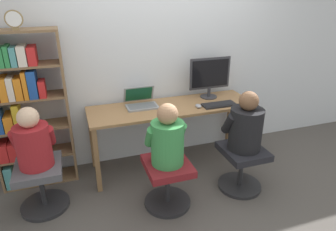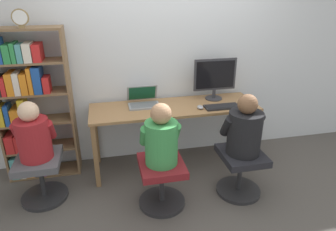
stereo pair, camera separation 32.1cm
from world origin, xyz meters
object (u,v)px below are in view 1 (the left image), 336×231
(laptop, at_px, (141,102))
(office_chair_right, at_px, (168,179))
(desk_clock, at_px, (14,19))
(office_chair_side, at_px, (41,182))
(bookshelf, at_px, (21,113))
(office_chair_left, at_px, (242,164))
(desktop_monitor, at_px, (210,77))
(person_at_laptop, at_px, (167,139))
(keyboard, at_px, (219,105))
(person_near_shelf, at_px, (33,142))
(person_at_monitor, at_px, (246,125))

(laptop, bearing_deg, office_chair_right, -86.42)
(desk_clock, bearing_deg, office_chair_side, -87.97)
(bookshelf, relative_size, desk_clock, 9.48)
(laptop, bearing_deg, office_chair_left, -41.64)
(laptop, distance_m, desk_clock, 1.47)
(desktop_monitor, height_order, bookshelf, bookshelf)
(desktop_monitor, bearing_deg, person_at_laptop, -134.86)
(office_chair_left, bearing_deg, office_chair_side, 170.47)
(keyboard, distance_m, office_chair_side, 2.03)
(desktop_monitor, relative_size, bookshelf, 0.31)
(office_chair_left, distance_m, office_chair_side, 2.02)
(desk_clock, bearing_deg, laptop, 1.85)
(person_near_shelf, bearing_deg, person_at_monitor, -9.52)
(keyboard, height_order, office_chair_right, keyboard)
(person_at_monitor, bearing_deg, person_near_shelf, 170.48)
(office_chair_side, bearing_deg, desktop_monitor, 13.41)
(person_near_shelf, bearing_deg, office_chair_side, -90.00)
(laptop, relative_size, person_at_monitor, 0.57)
(keyboard, distance_m, person_at_laptop, 0.95)
(desktop_monitor, distance_m, office_chair_right, 1.36)
(desktop_monitor, relative_size, keyboard, 1.32)
(office_chair_right, bearing_deg, office_chair_left, 0.63)
(keyboard, height_order, desk_clock, desk_clock)
(person_at_monitor, relative_size, person_near_shelf, 1.06)
(person_at_laptop, xyz_separation_m, desk_clock, (-1.18, 0.75, 1.01))
(bookshelf, bearing_deg, office_chair_left, -20.86)
(bookshelf, bearing_deg, desktop_monitor, -0.09)
(desktop_monitor, bearing_deg, office_chair_left, -88.28)
(office_chair_side, xyz_separation_m, person_near_shelf, (-0.00, 0.00, 0.44))
(office_chair_right, xyz_separation_m, person_at_laptop, (-0.00, 0.00, 0.45))
(laptop, xyz_separation_m, person_near_shelf, (-1.12, -0.44, -0.09))
(office_chair_left, distance_m, person_at_laptop, 0.94)
(laptop, xyz_separation_m, keyboard, (0.84, -0.27, -0.03))
(office_chair_left, distance_m, bookshelf, 2.34)
(laptop, height_order, office_chair_side, laptop)
(keyboard, relative_size, person_near_shelf, 0.67)
(keyboard, bearing_deg, office_chair_right, -146.73)
(desktop_monitor, distance_m, person_at_laptop, 1.18)
(laptop, xyz_separation_m, office_chair_right, (0.05, -0.79, -0.52))
(office_chair_right, bearing_deg, person_at_monitor, 0.93)
(desktop_monitor, distance_m, person_at_monitor, 0.85)
(keyboard, distance_m, person_near_shelf, 1.97)
(person_at_monitor, relative_size, desk_clock, 3.53)
(person_at_laptop, bearing_deg, desk_clock, 147.53)
(desktop_monitor, bearing_deg, bookshelf, 179.91)
(office_chair_side, bearing_deg, laptop, 21.84)
(office_chair_left, relative_size, person_at_laptop, 0.80)
(laptop, bearing_deg, desktop_monitor, 1.54)
(person_at_monitor, height_order, desk_clock, desk_clock)
(office_chair_left, bearing_deg, person_at_laptop, -179.65)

